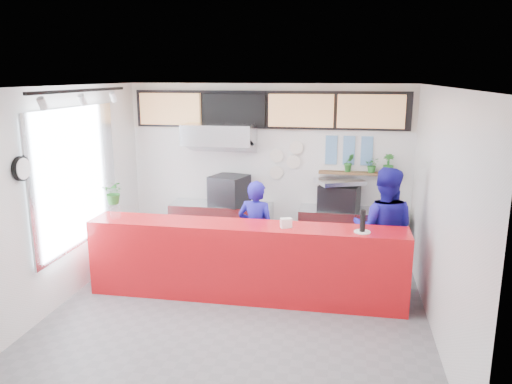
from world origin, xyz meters
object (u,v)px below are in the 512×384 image
Objects in this scene: staff_right at (384,230)px; pepper_mill at (363,221)px; service_counter at (245,261)px; panini_oven at (229,190)px; espresso_machine at (339,197)px; staff_center at (256,231)px.

pepper_mill is at bearing 73.08° from staff_right.
service_counter is 2.01m from panini_oven.
pepper_mill reaches higher than espresso_machine.
panini_oven is 1.95× the size of pepper_mill.
panini_oven is at bearing 109.86° from service_counter.
staff_right is at bearing -6.29° from panini_oven.
staff_right is (1.90, -0.00, 0.13)m from staff_center.
espresso_machine is at bearing 18.04° from panini_oven.
pepper_mill is (1.60, -0.09, 0.71)m from service_counter.
staff_right is (0.67, -1.17, -0.18)m from espresso_machine.
staff_center reaches higher than espresso_machine.
staff_center is 1.78m from pepper_mill.
staff_center is (-1.23, -1.17, -0.31)m from espresso_machine.
service_counter is 2.27m from espresso_machine.
panini_oven is at bearing -168.08° from espresso_machine.
staff_right is at bearing -48.31° from espresso_machine.
espresso_machine is (1.92, 0.00, -0.05)m from panini_oven.
pepper_mill is at bearing -21.93° from panini_oven.
service_counter is 0.68m from staff_center.
staff_center is at bearing 86.21° from service_counter.
staff_right is (2.59, -1.17, -0.23)m from panini_oven.
espresso_machine is 1.72m from staff_center.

